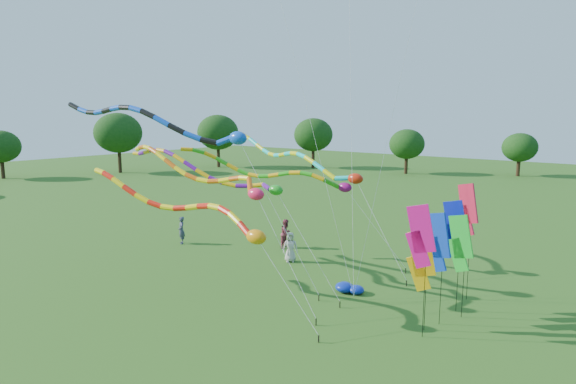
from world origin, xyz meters
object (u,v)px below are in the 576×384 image
Objects in this scene: person_b at (181,230)px; blue_nylon_heap at (356,284)px; tube_kite_red at (193,210)px; person_a at (290,247)px; tube_kite_orange at (206,174)px; person_c at (286,234)px.

blue_nylon_heap is at bearing 30.25° from person_b.
tube_kite_red reaches higher than person_b.
tube_kite_red reaches higher than person_a.
person_c is (-1.03, 7.57, -4.64)m from tube_kite_orange.
person_c is at bearing 91.47° from person_a.
person_a is at bearing -147.94° from person_c.
person_b is (-7.06, 4.05, -4.67)m from tube_kite_orange.
person_b is at bearing 179.89° from blue_nylon_heap.
person_c is (-2.22, 9.47, -3.29)m from tube_kite_red.
person_b is at bearing 155.96° from tube_kite_orange.
tube_kite_red is 2.62m from tube_kite_orange.
tube_kite_orange is at bearing -142.26° from person_a.
person_a is at bearing 165.19° from blue_nylon_heap.
tube_kite_orange reaches higher than person_a.
person_b is at bearing 109.24° from person_c.
tube_kite_orange is 9.13m from blue_nylon_heap.
tube_kite_orange is 7.55× the size of person_a.
blue_nylon_heap is 0.77× the size of person_a.
tube_kite_red is at bearing -130.23° from person_a.
tube_kite_orange is at bearing 176.70° from person_c.
person_a is at bearing 39.82° from person_b.
person_c is at bearing 60.66° from person_b.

